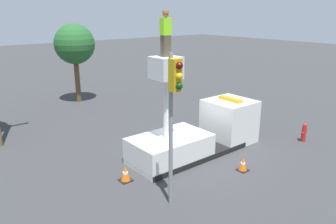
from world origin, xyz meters
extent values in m
plane|color=#38383A|center=(0.00, 0.00, 0.00)|extent=(120.00, 120.00, 0.00)
cube|color=black|center=(0.00, 0.00, 0.12)|extent=(5.63, 2.24, 0.24)
cube|color=silver|center=(-1.07, 0.00, 0.59)|extent=(3.48, 2.18, 1.17)
cube|color=silver|center=(2.81, 0.00, 1.07)|extent=(2.15, 2.18, 2.14)
cube|color=black|center=(3.90, 0.00, 1.49)|extent=(0.03, 1.85, 0.85)
cube|color=orange|center=(2.81, 0.00, 2.21)|extent=(0.36, 1.31, 0.14)
cylinder|color=silver|center=(-1.29, 0.00, 2.51)|extent=(0.22, 0.22, 2.67)
cube|color=silver|center=(-1.29, 0.00, 4.20)|extent=(1.06, 1.06, 0.90)
cube|color=brown|center=(-1.29, 0.00, 5.07)|extent=(0.34, 0.26, 0.84)
cube|color=#8CEA1E|center=(-1.29, 0.00, 5.82)|extent=(0.40, 0.26, 0.66)
sphere|color=#9E704C|center=(-1.29, 0.00, 6.26)|extent=(0.23, 0.23, 0.23)
cylinder|color=orange|center=(-1.29, 0.00, 6.35)|extent=(0.26, 0.26, 0.09)
cylinder|color=gray|center=(-3.17, -2.61, 2.59)|extent=(0.14, 0.14, 5.19)
cube|color=#B79314|center=(-3.17, -2.82, 4.54)|extent=(0.34, 0.28, 1.00)
sphere|color=#490707|center=(-3.17, -3.00, 4.85)|extent=(0.22, 0.22, 0.22)
sphere|color=gold|center=(-3.17, -3.00, 4.54)|extent=(0.22, 0.22, 0.22)
sphere|color=#083710|center=(-3.17, -3.00, 4.23)|extent=(0.22, 0.22, 0.22)
cylinder|color=#B2231E|center=(5.74, -2.48, 0.40)|extent=(0.23, 0.23, 0.81)
sphere|color=#B2231E|center=(5.74, -2.48, 0.86)|extent=(0.20, 0.20, 0.20)
cylinder|color=#B2231E|center=(5.56, -2.48, 0.48)|extent=(0.12, 0.09, 0.09)
cylinder|color=#B2231E|center=(5.92, -2.48, 0.48)|extent=(0.12, 0.09, 0.09)
cube|color=black|center=(-3.54, -0.27, 0.01)|extent=(0.48, 0.48, 0.03)
cone|color=orange|center=(-3.54, -0.27, 0.31)|extent=(0.40, 0.40, 0.62)
cylinder|color=white|center=(-3.54, -0.27, 0.34)|extent=(0.21, 0.21, 0.09)
cube|color=black|center=(0.74, -2.61, 0.01)|extent=(0.43, 0.43, 0.03)
cone|color=orange|center=(0.74, -2.61, 0.29)|extent=(0.36, 0.36, 0.58)
cylinder|color=white|center=(0.74, -2.61, 0.32)|extent=(0.19, 0.19, 0.08)
cylinder|color=brown|center=(0.10, 12.11, 1.60)|extent=(0.36, 0.36, 3.19)
sphere|color=#235B28|center=(0.10, 12.11, 4.18)|extent=(2.83, 2.83, 2.83)
camera|label=1|loc=(-9.47, -10.29, 6.38)|focal=35.00mm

